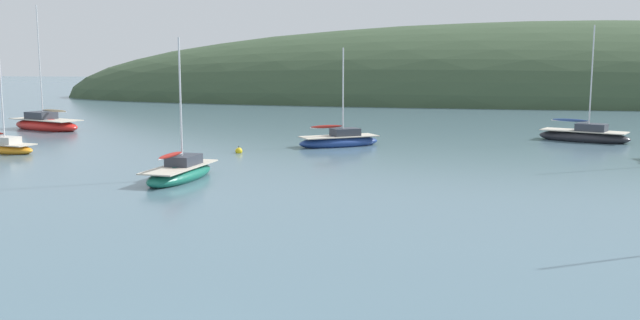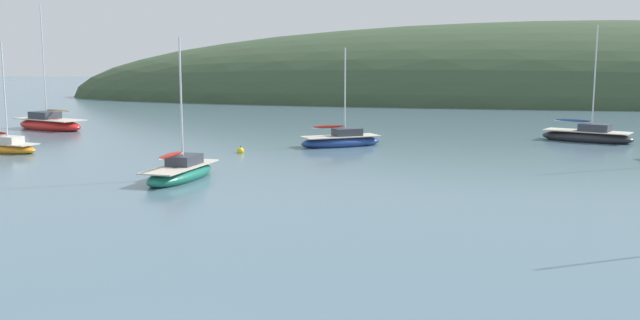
# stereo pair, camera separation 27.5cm
# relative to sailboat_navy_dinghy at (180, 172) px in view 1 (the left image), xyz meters

# --- Properties ---
(far_shoreline_hill) EXTENTS (150.00, 36.00, 25.07)m
(far_shoreline_hill) POSITION_rel_sailboat_navy_dinghy_xyz_m (32.02, 67.95, -0.28)
(far_shoreline_hill) COLOR #384C33
(far_shoreline_hill) RESTS_ON ground
(sailboat_navy_dinghy) EXTENTS (2.50, 5.62, 6.94)m
(sailboat_navy_dinghy) POSITION_rel_sailboat_navy_dinghy_xyz_m (0.00, 0.00, 0.00)
(sailboat_navy_dinghy) COLOR #196B56
(sailboat_navy_dinghy) RESTS_ON ground
(sailboat_blue_center) EXTENTS (7.58, 5.03, 10.29)m
(sailboat_blue_center) POSITION_rel_sailboat_navy_dinghy_xyz_m (-19.32, 20.64, 0.09)
(sailboat_blue_center) COLOR red
(sailboat_blue_center) RESTS_ON ground
(sailboat_teal_outer) EXTENTS (4.92, 2.62, 6.92)m
(sailboat_teal_outer) POSITION_rel_sailboat_navy_dinghy_xyz_m (-14.31, 7.42, -0.03)
(sailboat_teal_outer) COLOR orange
(sailboat_teal_outer) RESTS_ON ground
(sailboat_orange_cutter) EXTENTS (6.49, 4.55, 8.27)m
(sailboat_orange_cutter) POSITION_rel_sailboat_navy_dinghy_xyz_m (22.53, 19.34, 0.04)
(sailboat_orange_cutter) COLOR #232328
(sailboat_orange_cutter) RESTS_ON ground
(sailboat_black_sloop) EXTENTS (5.78, 4.58, 6.67)m
(sailboat_black_sloop) POSITION_rel_sailboat_navy_dinghy_xyz_m (5.86, 13.91, 0.01)
(sailboat_black_sloop) COLOR navy
(sailboat_black_sloop) RESTS_ON ground
(mooring_buoy_channel) EXTENTS (0.44, 0.44, 0.54)m
(mooring_buoy_channel) POSITION_rel_sailboat_navy_dinghy_xyz_m (0.19, 9.53, -0.23)
(mooring_buoy_channel) COLOR yellow
(mooring_buoy_channel) RESTS_ON ground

